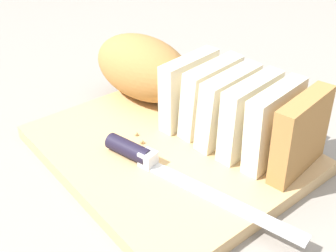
# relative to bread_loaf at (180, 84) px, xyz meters

# --- Properties ---
(ground_plane) EXTENTS (3.00, 3.00, 0.00)m
(ground_plane) POSITION_rel_bread_loaf_xyz_m (0.05, -0.07, -0.07)
(ground_plane) COLOR gray
(cutting_board) EXTENTS (0.38, 0.32, 0.02)m
(cutting_board) POSITION_rel_bread_loaf_xyz_m (0.05, -0.07, -0.06)
(cutting_board) COLOR tan
(cutting_board) RESTS_ON ground_plane
(bread_loaf) EXTENTS (0.42, 0.14, 0.11)m
(bread_loaf) POSITION_rel_bread_loaf_xyz_m (0.00, 0.00, 0.00)
(bread_loaf) COLOR #A8753D
(bread_loaf) RESTS_ON cutting_board
(bread_knife) EXTENTS (0.29, 0.08, 0.02)m
(bread_knife) POSITION_rel_bread_loaf_xyz_m (0.07, -0.13, -0.04)
(bread_knife) COLOR silver
(bread_knife) RESTS_ON cutting_board
(crumb_near_knife) EXTENTS (0.00, 0.00, 0.00)m
(crumb_near_knife) POSITION_rel_bread_loaf_xyz_m (0.06, -0.04, -0.05)
(crumb_near_knife) COLOR tan
(crumb_near_knife) RESTS_ON cutting_board
(crumb_near_loaf) EXTENTS (0.01, 0.01, 0.01)m
(crumb_near_loaf) POSITION_rel_bread_loaf_xyz_m (0.00, -0.09, -0.05)
(crumb_near_loaf) COLOR tan
(crumb_near_loaf) RESTS_ON cutting_board
(crumb_stray_left) EXTENTS (0.01, 0.01, 0.01)m
(crumb_stray_left) POSITION_rel_bread_loaf_xyz_m (0.03, -0.10, -0.05)
(crumb_stray_left) COLOR tan
(crumb_stray_left) RESTS_ON cutting_board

